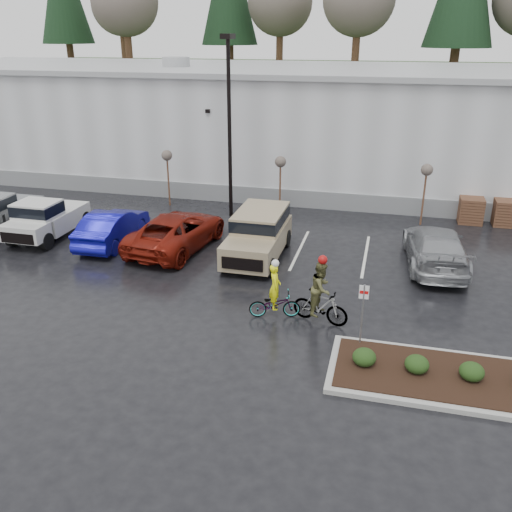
% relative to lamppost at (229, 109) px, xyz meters
% --- Properties ---
extents(ground, '(120.00, 120.00, 0.00)m').
position_rel_lamppost_xyz_m(ground, '(4.00, -12.00, -5.69)').
color(ground, black).
rests_on(ground, ground).
extents(warehouse, '(60.50, 15.50, 7.20)m').
position_rel_lamppost_xyz_m(warehouse, '(4.00, 9.99, -2.04)').
color(warehouse, silver).
rests_on(warehouse, ground).
extents(wooded_ridge, '(80.00, 25.00, 6.00)m').
position_rel_lamppost_xyz_m(wooded_ridge, '(4.00, 33.00, -2.69)').
color(wooded_ridge, '#263A18').
rests_on(wooded_ridge, ground).
extents(lamppost, '(0.50, 1.00, 9.22)m').
position_rel_lamppost_xyz_m(lamppost, '(0.00, 0.00, 0.00)').
color(lamppost, black).
rests_on(lamppost, ground).
extents(sapling_west, '(0.60, 0.60, 3.20)m').
position_rel_lamppost_xyz_m(sapling_west, '(-4.00, 1.00, -2.96)').
color(sapling_west, '#462B1C').
rests_on(sapling_west, ground).
extents(sapling_mid, '(0.60, 0.60, 3.20)m').
position_rel_lamppost_xyz_m(sapling_mid, '(2.50, 1.00, -2.96)').
color(sapling_mid, '#462B1C').
rests_on(sapling_mid, ground).
extents(sapling_east, '(0.60, 0.60, 3.20)m').
position_rel_lamppost_xyz_m(sapling_east, '(10.00, 1.00, -2.96)').
color(sapling_east, '#462B1C').
rests_on(sapling_east, ground).
extents(pallet_stack_a, '(1.20, 1.20, 1.35)m').
position_rel_lamppost_xyz_m(pallet_stack_a, '(12.50, 2.00, -5.01)').
color(pallet_stack_a, '#462B1C').
rests_on(pallet_stack_a, ground).
extents(pallet_stack_b, '(1.20, 1.20, 1.35)m').
position_rel_lamppost_xyz_m(pallet_stack_b, '(14.20, 2.00, -5.01)').
color(pallet_stack_b, '#462B1C').
rests_on(pallet_stack_b, ground).
extents(curb_island, '(8.00, 3.00, 0.15)m').
position_rel_lamppost_xyz_m(curb_island, '(11.00, -13.00, -5.61)').
color(curb_island, gray).
rests_on(curb_island, ground).
extents(mulch_bed, '(7.60, 2.60, 0.04)m').
position_rel_lamppost_xyz_m(mulch_bed, '(11.00, -13.00, -5.52)').
color(mulch_bed, black).
rests_on(mulch_bed, curb_island).
extents(shrub_a, '(0.70, 0.70, 0.52)m').
position_rel_lamppost_xyz_m(shrub_a, '(8.00, -13.00, -5.27)').
color(shrub_a, black).
rests_on(shrub_a, curb_island).
extents(shrub_b, '(0.70, 0.70, 0.52)m').
position_rel_lamppost_xyz_m(shrub_b, '(9.50, -13.00, -5.27)').
color(shrub_b, black).
rests_on(shrub_b, curb_island).
extents(shrub_c, '(0.70, 0.70, 0.52)m').
position_rel_lamppost_xyz_m(shrub_c, '(11.00, -13.00, -5.27)').
color(shrub_c, black).
rests_on(shrub_c, curb_island).
extents(fire_lane_sign, '(0.30, 0.05, 2.20)m').
position_rel_lamppost_xyz_m(fire_lane_sign, '(7.80, -11.80, -4.28)').
color(fire_lane_sign, gray).
rests_on(fire_lane_sign, ground).
extents(pickup_silver, '(2.10, 5.20, 1.96)m').
position_rel_lamppost_xyz_m(pickup_silver, '(-10.57, -4.71, -4.71)').
color(pickup_silver, '#93979A').
rests_on(pickup_silver, ground).
extents(pickup_white, '(2.10, 5.20, 1.96)m').
position_rel_lamppost_xyz_m(pickup_white, '(-7.69, -5.05, -4.71)').
color(pickup_white, silver).
rests_on(pickup_white, ground).
extents(car_blue, '(1.88, 4.96, 1.62)m').
position_rel_lamppost_xyz_m(car_blue, '(-4.22, -5.32, -4.88)').
color(car_blue, '#0E0D94').
rests_on(car_blue, ground).
extents(car_red, '(3.47, 6.27, 1.66)m').
position_rel_lamppost_xyz_m(car_red, '(-1.04, -5.19, -4.85)').
color(car_red, maroon).
rests_on(car_red, ground).
extents(suv_tan, '(2.20, 5.10, 2.06)m').
position_rel_lamppost_xyz_m(suv_tan, '(2.86, -5.45, -4.66)').
color(suv_tan, '#9A8868').
rests_on(suv_tan, ground).
extents(car_far_silver, '(2.80, 5.97, 1.69)m').
position_rel_lamppost_xyz_m(car_far_silver, '(10.40, -4.39, -4.84)').
color(car_far_silver, '#9A9CA1').
rests_on(car_far_silver, ground).
extents(cyclist_hivis, '(1.90, 1.08, 2.18)m').
position_rel_lamppost_xyz_m(cyclist_hivis, '(4.74, -10.50, -5.01)').
color(cyclist_hivis, '#3F3F44').
rests_on(cyclist_hivis, ground).
extents(cyclist_olive, '(2.00, 1.02, 2.50)m').
position_rel_lamppost_xyz_m(cyclist_olive, '(6.34, -10.50, -4.79)').
color(cyclist_olive, '#3F3F44').
rests_on(cyclist_olive, ground).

